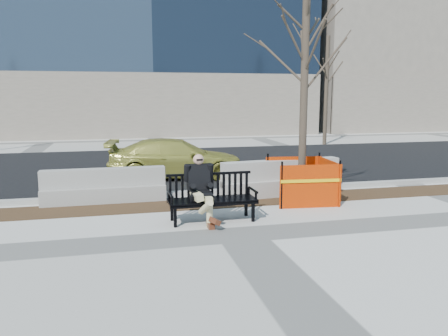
{
  "coord_description": "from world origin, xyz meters",
  "views": [
    {
      "loc": [
        -2.21,
        -7.95,
        2.67
      ],
      "look_at": [
        0.07,
        1.62,
        1.04
      ],
      "focal_mm": 35.6,
      "sensor_mm": 36.0,
      "label": 1
    }
  ],
  "objects_px": {
    "bench": "(212,221)",
    "sedan": "(177,178)",
    "seated_man": "(200,221)",
    "tree_fence": "(301,201)",
    "jersey_barrier_right": "(281,195)",
    "jersey_barrier_left": "(105,202)"
  },
  "relations": [
    {
      "from": "bench",
      "to": "sedan",
      "type": "bearing_deg",
      "value": 90.06
    },
    {
      "from": "seated_man",
      "to": "sedan",
      "type": "bearing_deg",
      "value": 87.17
    },
    {
      "from": "seated_man",
      "to": "tree_fence",
      "type": "relative_size",
      "value": 0.25
    },
    {
      "from": "bench",
      "to": "seated_man",
      "type": "height_order",
      "value": "seated_man"
    },
    {
      "from": "bench",
      "to": "jersey_barrier_right",
      "type": "relative_size",
      "value": 0.57
    },
    {
      "from": "tree_fence",
      "to": "seated_man",
      "type": "bearing_deg",
      "value": -156.74
    },
    {
      "from": "sedan",
      "to": "jersey_barrier_right",
      "type": "bearing_deg",
      "value": -135.13
    },
    {
      "from": "jersey_barrier_left",
      "to": "jersey_barrier_right",
      "type": "relative_size",
      "value": 0.9
    },
    {
      "from": "seated_man",
      "to": "jersey_barrier_left",
      "type": "xyz_separation_m",
      "value": [
        -2.02,
        2.24,
        0.0
      ]
    },
    {
      "from": "sedan",
      "to": "seated_man",
      "type": "bearing_deg",
      "value": -174.5
    },
    {
      "from": "seated_man",
      "to": "jersey_barrier_right",
      "type": "distance_m",
      "value": 3.26
    },
    {
      "from": "sedan",
      "to": "jersey_barrier_left",
      "type": "height_order",
      "value": "sedan"
    },
    {
      "from": "tree_fence",
      "to": "jersey_barrier_right",
      "type": "bearing_deg",
      "value": 107.64
    },
    {
      "from": "jersey_barrier_left",
      "to": "tree_fence",
      "type": "bearing_deg",
      "value": -12.7
    },
    {
      "from": "jersey_barrier_left",
      "to": "jersey_barrier_right",
      "type": "bearing_deg",
      "value": -3.88
    },
    {
      "from": "tree_fence",
      "to": "jersey_barrier_left",
      "type": "relative_size",
      "value": 1.88
    },
    {
      "from": "bench",
      "to": "jersey_barrier_right",
      "type": "bearing_deg",
      "value": 40.27
    },
    {
      "from": "bench",
      "to": "jersey_barrier_right",
      "type": "distance_m",
      "value": 3.09
    },
    {
      "from": "sedan",
      "to": "jersey_barrier_left",
      "type": "relative_size",
      "value": 1.45
    },
    {
      "from": "bench",
      "to": "jersey_barrier_left",
      "type": "xyz_separation_m",
      "value": [
        -2.28,
        2.29,
        0.0
      ]
    },
    {
      "from": "seated_man",
      "to": "jersey_barrier_left",
      "type": "distance_m",
      "value": 3.02
    },
    {
      "from": "tree_fence",
      "to": "sedan",
      "type": "height_order",
      "value": "tree_fence"
    }
  ]
}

